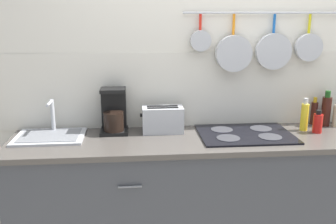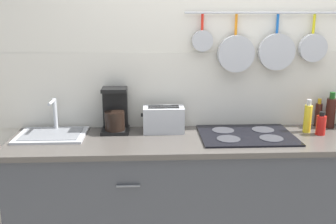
% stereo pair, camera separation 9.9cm
% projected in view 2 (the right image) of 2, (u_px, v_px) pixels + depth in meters
% --- Properties ---
extents(wall_back, '(7.20, 0.15, 2.60)m').
position_uv_depth(wall_back, '(238.00, 78.00, 2.68)').
color(wall_back, silver).
rests_on(wall_back, ground_plane).
extents(cabinet_base, '(3.06, 0.54, 0.90)m').
position_uv_depth(cabinet_base, '(243.00, 204.00, 2.58)').
color(cabinet_base, '#3F4247').
rests_on(cabinet_base, ground_plane).
extents(countertop, '(3.10, 0.57, 0.03)m').
position_uv_depth(countertop, '(246.00, 140.00, 2.46)').
color(countertop, '#4C4742').
rests_on(countertop, cabinet_base).
extents(sink_basin, '(0.45, 0.34, 0.23)m').
position_uv_depth(sink_basin, '(52.00, 133.00, 2.49)').
color(sink_basin, '#B7BABF').
rests_on(sink_basin, countertop).
extents(coffee_maker, '(0.19, 0.18, 0.31)m').
position_uv_depth(coffee_maker, '(115.00, 114.00, 2.57)').
color(coffee_maker, black).
rests_on(coffee_maker, countertop).
extents(toaster, '(0.29, 0.15, 0.18)m').
position_uv_depth(toaster, '(164.00, 120.00, 2.56)').
color(toaster, '#B7BABF').
rests_on(toaster, countertop).
extents(cooktop, '(0.62, 0.46, 0.01)m').
position_uv_depth(cooktop, '(246.00, 135.00, 2.50)').
color(cooktop, black).
rests_on(cooktop, countertop).
extents(bottle_olive_oil, '(0.05, 0.05, 0.23)m').
position_uv_depth(bottle_olive_oil, '(308.00, 118.00, 2.55)').
color(bottle_olive_oil, yellow).
rests_on(bottle_olive_oil, countertop).
extents(bottle_cooking_wine, '(0.06, 0.06, 0.16)m').
position_uv_depth(bottle_cooking_wine, '(321.00, 125.00, 2.51)').
color(bottle_cooking_wine, red).
rests_on(bottle_cooking_wine, countertop).
extents(bottle_dish_soap, '(0.05, 0.05, 0.20)m').
position_uv_depth(bottle_dish_soap, '(318.00, 114.00, 2.70)').
color(bottle_dish_soap, '#33140F').
rests_on(bottle_dish_soap, countertop).
extents(bottle_sesame_oil, '(0.07, 0.07, 0.26)m').
position_uv_depth(bottle_sesame_oil, '(331.00, 112.00, 2.66)').
color(bottle_sesame_oil, '#33140F').
rests_on(bottle_sesame_oil, countertop).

